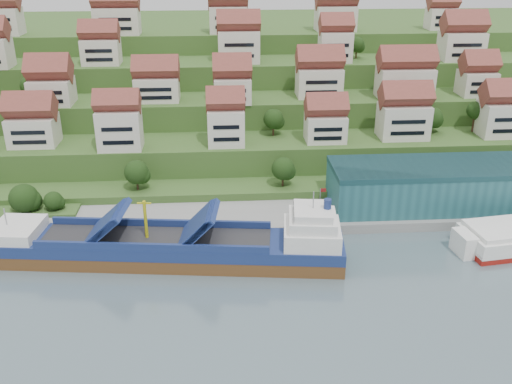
{
  "coord_description": "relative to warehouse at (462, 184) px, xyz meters",
  "views": [
    {
      "loc": [
        -3.05,
        -99.45,
        58.95
      ],
      "look_at": [
        4.53,
        14.0,
        8.0
      ],
      "focal_mm": 40.0,
      "sensor_mm": 36.0,
      "label": 1
    }
  ],
  "objects": [
    {
      "name": "warehouse",
      "position": [
        0.0,
        0.0,
        0.0
      ],
      "size": [
        60.0,
        15.0,
        10.0
      ],
      "primitive_type": "cube",
      "color": "#255D65",
      "rests_on": "quay"
    },
    {
      "name": "hillside_village",
      "position": [
        -52.07,
        43.14,
        17.02
      ],
      "size": [
        156.28,
        62.81,
        28.13
      ],
      "color": "silver",
      "rests_on": "ground"
    },
    {
      "name": "quay",
      "position": [
        -32.0,
        -2.0,
        -6.1
      ],
      "size": [
        180.0,
        14.0,
        2.2
      ],
      "primitive_type": "cube",
      "color": "gray",
      "rests_on": "ground"
    },
    {
      "name": "cargo_ship",
      "position": [
        -64.34,
        -17.52,
        -4.2
      ],
      "size": [
        70.56,
        18.8,
        15.37
      ],
      "rotation": [
        0.0,
        0.0,
        -0.12
      ],
      "color": "brown",
      "rests_on": "ground"
    },
    {
      "name": "ground",
      "position": [
        -52.0,
        -17.0,
        -7.2
      ],
      "size": [
        300.0,
        300.0,
        0.0
      ],
      "primitive_type": "plane",
      "color": "slate",
      "rests_on": "ground"
    },
    {
      "name": "hillside",
      "position": [
        -52.0,
        86.55,
        3.46
      ],
      "size": [
        260.0,
        128.0,
        31.0
      ],
      "color": "#2D4C1E",
      "rests_on": "ground"
    },
    {
      "name": "flagpole",
      "position": [
        -33.89,
        -7.0,
        -0.32
      ],
      "size": [
        1.28,
        0.16,
        8.0
      ],
      "color": "gray",
      "rests_on": "quay"
    },
    {
      "name": "hillside_trees",
      "position": [
        -62.03,
        25.14,
        8.46
      ],
      "size": [
        143.05,
        62.37,
        32.41
      ],
      "color": "#1F3E14",
      "rests_on": "ground"
    }
  ]
}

